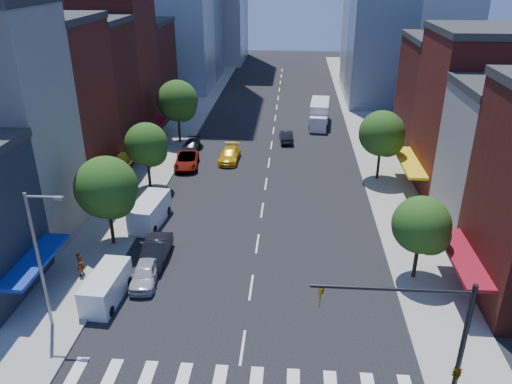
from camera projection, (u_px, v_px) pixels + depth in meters
ground at (243, 347)px, 29.33m from camera, size 220.00×220.00×0.00m
sidewalk_left at (179, 132)px, 66.40m from camera, size 5.00×120.00×0.15m
sidewalk_right at (369, 137)px, 64.69m from camera, size 5.00×120.00×0.15m
bldg_left_2 at (38, 113)px, 46.00m from camera, size 12.00×9.00×16.00m
bldg_left_3 at (75, 96)px, 53.91m from camera, size 12.00×8.00×15.00m
bldg_left_4 at (102, 71)px, 61.20m from camera, size 12.00×9.00×17.00m
bldg_left_5 at (128, 72)px, 70.64m from camera, size 12.00×10.00×13.00m
bldg_right_2 at (491, 117)px, 46.52m from camera, size 12.00×10.00×15.00m
bldg_right_3 at (458, 101)px, 56.00m from camera, size 12.00×10.00×13.00m
traffic_signal at (448, 357)px, 22.84m from camera, size 7.24×2.24×8.00m
streetlight at (40, 254)px, 28.84m from camera, size 2.25×0.25×9.00m
tree_left_near at (108, 190)px, 37.98m from camera, size 4.80×4.80×7.30m
tree_left_mid at (148, 146)px, 48.08m from camera, size 4.20×4.20×6.65m
tree_left_far at (179, 102)px, 60.49m from camera, size 5.00×5.00×7.75m
tree_right_near at (423, 227)px, 33.97m from camera, size 4.00×4.00×6.20m
tree_right_far at (383, 135)px, 50.00m from camera, size 4.60×4.60×7.20m
parked_car_front at (145, 273)px, 35.08m from camera, size 2.08×4.44×1.47m
parked_car_second at (155, 251)px, 37.61m from camera, size 1.76×4.90×1.61m
parked_car_third at (187, 161)px, 55.04m from camera, size 3.12×5.65×1.50m
parked_car_rear at (191, 146)px, 59.56m from camera, size 1.87×4.52×1.31m
cargo_van_near at (106, 288)px, 33.03m from camera, size 2.14×4.82×2.01m
cargo_van_far at (149, 212)px, 42.84m from camera, size 2.57×5.38×2.22m
taxi at (230, 155)px, 56.74m from camera, size 2.22×5.21×1.50m
traffic_car_oncoming at (286, 136)px, 62.95m from camera, size 1.95×4.51×1.44m
traffic_car_far at (318, 103)px, 77.56m from camera, size 2.00×4.36×1.45m
box_truck at (319, 114)px, 69.10m from camera, size 3.03×8.20×3.23m
pedestrian_near at (80, 264)px, 35.57m from camera, size 0.52×0.72×1.82m
pedestrian_far at (116, 205)px, 44.53m from camera, size 0.77×0.88×1.54m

